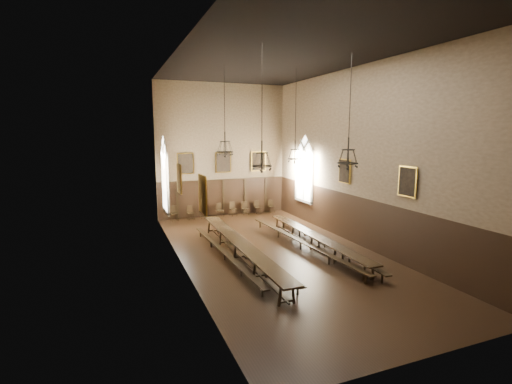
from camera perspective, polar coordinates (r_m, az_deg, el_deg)
floor at (r=18.05m, az=3.25°, el=-9.44°), size 9.00×18.00×0.02m
ceiling at (r=17.40m, az=3.54°, el=19.97°), size 9.00×18.00×0.02m
wall_back at (r=25.59m, az=-5.17°, el=6.37°), size 9.00×0.02×9.00m
wall_front at (r=9.77m, az=26.15°, el=0.86°), size 9.00×0.02×9.00m
wall_left at (r=15.79m, az=-11.68°, el=4.46°), size 0.02×18.00×9.00m
wall_right at (r=19.47m, az=15.57°, el=5.18°), size 0.02×18.00×9.00m
wainscot_panelling at (r=17.68m, az=3.29°, el=-5.57°), size 9.00×18.00×2.50m
table_left at (r=17.10m, az=-2.47°, el=-8.98°), size 0.81×10.80×0.84m
table_right at (r=18.76m, az=9.06°, el=-7.62°), size 0.75×9.27×0.72m
bench_left_outer at (r=17.10m, az=-4.89°, el=-9.58°), size 0.60×9.04×0.41m
bench_left_inner at (r=17.37m, az=-1.13°, el=-9.19°), size 0.80×9.56×0.43m
bench_right_inner at (r=18.64m, az=6.91°, el=-7.90°), size 0.95×10.16×0.46m
bench_right_outer at (r=19.06m, az=10.49°, el=-7.62°), size 0.93×10.04×0.45m
chair_0 at (r=24.88m, az=-12.47°, el=-3.68°), size 0.49×0.49×0.98m
chair_1 at (r=25.07m, az=-10.03°, el=-3.55°), size 0.46×0.46×0.91m
chair_2 at (r=25.24m, az=-8.09°, el=-3.34°), size 0.49×0.49×1.01m
chair_3 at (r=25.61m, az=-5.57°, el=-3.18°), size 0.48×0.48×0.92m
chair_4 at (r=25.83m, az=-3.52°, el=-3.02°), size 0.50×0.50×0.96m
chair_5 at (r=26.13m, az=-1.69°, el=-2.90°), size 0.42×0.42×0.91m
chair_6 at (r=26.53m, az=0.23°, el=-2.71°), size 0.45×0.45×0.90m
chair_7 at (r=26.88m, az=2.36°, el=-2.56°), size 0.45×0.45×0.90m
chandelier_back_left at (r=18.84m, az=-4.78°, el=7.06°), size 0.82×0.82×4.38m
chandelier_back_right at (r=19.93m, az=6.02°, el=6.07°), size 0.79×0.79×4.81m
chandelier_front_left at (r=14.37m, az=0.91°, el=5.34°), size 0.79×0.79×4.69m
chandelier_front_right at (r=16.44m, az=13.96°, el=5.35°), size 0.90×0.90×4.73m
portrait_back_0 at (r=24.91m, az=-10.82°, el=4.32°), size 1.10×0.12×1.40m
portrait_back_1 at (r=25.51m, az=-5.06°, el=4.56°), size 1.10×0.12×1.40m
portrait_back_2 at (r=26.36m, az=0.39°, el=4.74°), size 1.10×0.12×1.40m
portrait_left_0 at (r=16.88m, az=-11.75°, el=2.02°), size 0.12×1.00×1.30m
portrait_left_1 at (r=12.51m, az=-8.21°, el=-0.35°), size 0.12×1.00×1.30m
portrait_right_0 at (r=20.27m, az=13.48°, el=3.14°), size 0.12×1.00×1.30m
portrait_right_1 at (r=16.80m, az=22.27°, el=1.49°), size 0.12×1.00×1.30m
window_right at (r=24.13m, az=7.44°, el=3.53°), size 0.20×2.20×4.60m
window_left at (r=21.33m, az=-13.93°, el=2.60°), size 0.20×2.20×4.60m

